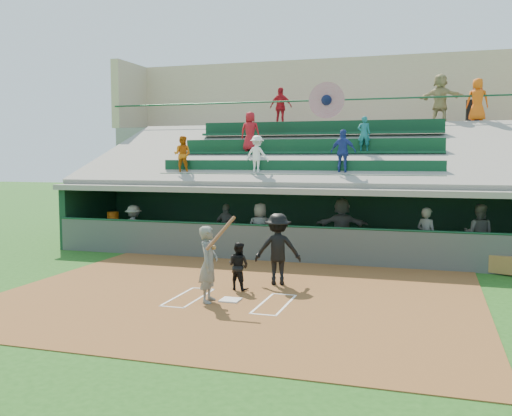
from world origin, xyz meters
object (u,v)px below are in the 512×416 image
(white_table, at_px, (113,233))
(water_cooler, at_px, (113,218))
(catcher, at_px, (238,266))
(trash_bin, at_px, (474,111))
(batter_at_plate, at_px, (209,264))
(home_plate, at_px, (230,300))

(white_table, bearing_deg, water_cooler, -38.18)
(catcher, bearing_deg, white_table, -22.02)
(white_table, distance_m, water_cooler, 0.61)
(trash_bin, bearing_deg, batter_at_plate, -115.64)
(home_plate, xyz_separation_m, white_table, (-6.92, 6.49, 0.39))
(batter_at_plate, height_order, white_table, batter_at_plate)
(home_plate, distance_m, water_cooler, 9.45)
(batter_at_plate, xyz_separation_m, water_cooler, (-6.44, 6.67, 0.15))
(white_table, height_order, water_cooler, water_cooler)
(catcher, relative_size, trash_bin, 1.27)
(home_plate, distance_m, trash_bin, 14.88)
(batter_at_plate, xyz_separation_m, catcher, (0.24, 1.33, -0.28))
(water_cooler, bearing_deg, batter_at_plate, -46.02)
(catcher, bearing_deg, water_cooler, -21.93)
(white_table, relative_size, trash_bin, 0.97)
(batter_at_plate, relative_size, water_cooler, 4.61)
(batter_at_plate, bearing_deg, water_cooler, 133.98)
(catcher, bearing_deg, trash_bin, -100.46)
(batter_at_plate, bearing_deg, catcher, 79.65)
(home_plate, bearing_deg, water_cooler, 136.89)
(batter_at_plate, height_order, water_cooler, batter_at_plate)
(batter_at_plate, bearing_deg, white_table, 133.97)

